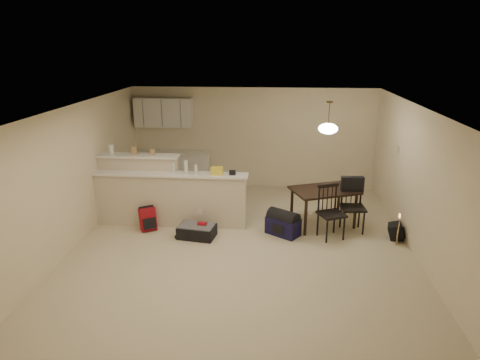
# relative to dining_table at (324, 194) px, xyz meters

# --- Properties ---
(room) EXTENTS (7.00, 7.02, 2.50)m
(room) POSITION_rel_dining_table_xyz_m (-1.53, -1.11, 0.57)
(room) COLOR beige
(room) RESTS_ON ground
(breakfast_bar) EXTENTS (3.08, 0.58, 1.39)m
(breakfast_bar) POSITION_rel_dining_table_xyz_m (-3.29, -0.13, -0.07)
(breakfast_bar) COLOR beige
(breakfast_bar) RESTS_ON ground
(upper_cabinets) EXTENTS (1.40, 0.34, 0.70)m
(upper_cabinets) POSITION_rel_dining_table_xyz_m (-3.73, 2.21, 1.22)
(upper_cabinets) COLOR white
(upper_cabinets) RESTS_ON room
(kitchen_counter) EXTENTS (1.80, 0.60, 0.90)m
(kitchen_counter) POSITION_rel_dining_table_xyz_m (-3.53, 2.08, -0.23)
(kitchen_counter) COLOR white
(kitchen_counter) RESTS_ON ground
(thermostat) EXTENTS (0.02, 0.12, 0.12)m
(thermostat) POSITION_rel_dining_table_xyz_m (1.45, 0.44, 0.82)
(thermostat) COLOR beige
(thermostat) RESTS_ON room
(jar) EXTENTS (0.10, 0.10, 0.20)m
(jar) POSITION_rel_dining_table_xyz_m (-4.25, 0.01, 0.81)
(jar) COLOR silver
(jar) RESTS_ON breakfast_bar
(cereal_box) EXTENTS (0.10, 0.07, 0.16)m
(cereal_box) POSITION_rel_dining_table_xyz_m (-3.79, 0.01, 0.79)
(cereal_box) COLOR tan
(cereal_box) RESTS_ON breakfast_bar
(small_box) EXTENTS (0.08, 0.06, 0.12)m
(small_box) POSITION_rel_dining_table_xyz_m (-3.42, 0.01, 0.77)
(small_box) COLOR tan
(small_box) RESTS_ON breakfast_bar
(bottle_a) EXTENTS (0.07, 0.07, 0.26)m
(bottle_a) POSITION_rel_dining_table_xyz_m (-2.70, -0.21, 0.54)
(bottle_a) COLOR silver
(bottle_a) RESTS_ON breakfast_bar
(bottle_b) EXTENTS (0.06, 0.06, 0.18)m
(bottle_b) POSITION_rel_dining_table_xyz_m (-2.51, -0.21, 0.50)
(bottle_b) COLOR silver
(bottle_b) RESTS_ON breakfast_bar
(bag_lump) EXTENTS (0.22, 0.18, 0.14)m
(bag_lump) POSITION_rel_dining_table_xyz_m (-2.10, -0.21, 0.48)
(bag_lump) COLOR tan
(bag_lump) RESTS_ON breakfast_bar
(pouch) EXTENTS (0.12, 0.10, 0.08)m
(pouch) POSITION_rel_dining_table_xyz_m (-1.80, -0.21, 0.45)
(pouch) COLOR tan
(pouch) RESTS_ON breakfast_bar
(extra_item_x) EXTENTS (0.05, 0.05, 0.21)m
(extra_item_x) POSITION_rel_dining_table_xyz_m (-2.95, -0.21, 0.52)
(extra_item_x) COLOR silver
(extra_item_x) RESTS_ON breakfast_bar
(dining_table) EXTENTS (1.45, 1.22, 0.77)m
(dining_table) POSITION_rel_dining_table_xyz_m (0.00, 0.00, 0.00)
(dining_table) COLOR black
(dining_table) RESTS_ON ground
(pendant_lamp) EXTENTS (0.36, 0.36, 0.62)m
(pendant_lamp) POSITION_rel_dining_table_xyz_m (-0.00, 0.00, 1.31)
(pendant_lamp) COLOR brown
(pendant_lamp) RESTS_ON room
(dining_chair_near) EXTENTS (0.58, 0.57, 1.02)m
(dining_chair_near) POSITION_rel_dining_table_xyz_m (0.09, -0.58, -0.17)
(dining_chair_near) COLOR black
(dining_chair_near) RESTS_ON ground
(dining_chair_far) EXTENTS (0.48, 0.46, 1.04)m
(dining_chair_far) POSITION_rel_dining_table_xyz_m (0.54, -0.23, -0.16)
(dining_chair_far) COLOR black
(dining_chair_far) RESTS_ON ground
(suitcase) EXTENTS (0.74, 0.54, 0.23)m
(suitcase) POSITION_rel_dining_table_xyz_m (-2.42, -0.76, -0.56)
(suitcase) COLOR black
(suitcase) RESTS_ON ground
(red_backpack) EXTENTS (0.35, 0.32, 0.45)m
(red_backpack) POSITION_rel_dining_table_xyz_m (-3.44, -0.50, -0.45)
(red_backpack) COLOR maroon
(red_backpack) RESTS_ON ground
(navy_duffel) EXTENTS (0.71, 0.63, 0.34)m
(navy_duffel) POSITION_rel_dining_table_xyz_m (-0.80, -0.50, -0.51)
(navy_duffel) COLOR #131239
(navy_duffel) RESTS_ON ground
(black_daypack) EXTENTS (0.31, 0.38, 0.29)m
(black_daypack) POSITION_rel_dining_table_xyz_m (1.32, -0.50, -0.53)
(black_daypack) COLOR black
(black_daypack) RESTS_ON ground
(cardboard_sheet) EXTENTS (0.16, 0.40, 0.32)m
(cardboard_sheet) POSITION_rel_dining_table_xyz_m (1.32, -0.64, -0.52)
(cardboard_sheet) COLOR tan
(cardboard_sheet) RESTS_ON ground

